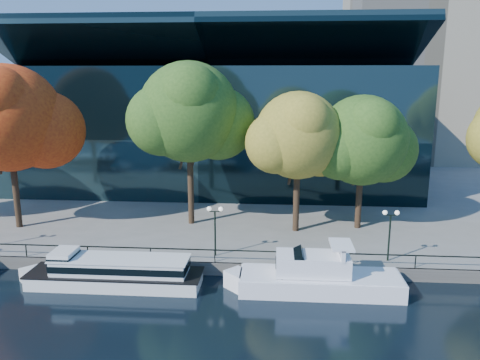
# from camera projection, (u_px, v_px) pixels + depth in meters

# --- Properties ---
(ground) EXTENTS (160.00, 160.00, 0.00)m
(ground) POSITION_uv_depth(u_px,v_px,m) (209.00, 293.00, 32.92)
(ground) COLOR black
(ground) RESTS_ON ground
(promenade) EXTENTS (90.00, 67.08, 1.00)m
(promenade) POSITION_uv_depth(u_px,v_px,m) (244.00, 177.00, 68.21)
(promenade) COLOR slate
(promenade) RESTS_ON ground
(railing) EXTENTS (88.20, 0.08, 0.99)m
(railing) POSITION_uv_depth(u_px,v_px,m) (215.00, 250.00, 35.66)
(railing) COLOR black
(railing) RESTS_ON promenade
(convention_building) EXTENTS (50.00, 24.57, 21.43)m
(convention_building) POSITION_uv_depth(u_px,v_px,m) (212.00, 125.00, 62.30)
(convention_building) COLOR black
(convention_building) RESTS_ON ground
(tour_boat) EXTENTS (13.77, 3.07, 2.61)m
(tour_boat) POSITION_uv_depth(u_px,v_px,m) (111.00, 271.00, 33.85)
(tour_boat) COLOR white
(tour_boat) RESTS_ON ground
(cruiser_near) EXTENTS (12.55, 3.23, 3.64)m
(cruiser_near) POSITION_uv_depth(u_px,v_px,m) (313.00, 277.00, 32.86)
(cruiser_near) COLOR white
(cruiser_near) RESTS_ON ground
(tree_1) EXTENTS (12.08, 9.90, 15.06)m
(tree_1) POSITION_uv_depth(u_px,v_px,m) (10.00, 120.00, 41.96)
(tree_1) COLOR black
(tree_1) RESTS_ON promenade
(tree_2) EXTENTS (11.61, 9.52, 15.33)m
(tree_2) POSITION_uv_depth(u_px,v_px,m) (191.00, 114.00, 42.96)
(tree_2) COLOR black
(tree_2) RESTS_ON promenade
(tree_3) EXTENTS (9.70, 7.96, 12.69)m
(tree_3) POSITION_uv_depth(u_px,v_px,m) (300.00, 137.00, 41.23)
(tree_3) COLOR black
(tree_3) RESTS_ON promenade
(tree_4) EXTENTS (10.23, 8.39, 12.34)m
(tree_4) POSITION_uv_depth(u_px,v_px,m) (364.00, 142.00, 42.17)
(tree_4) COLOR black
(tree_4) RESTS_ON promenade
(lamp_1) EXTENTS (1.26, 0.36, 4.03)m
(lamp_1) POSITION_uv_depth(u_px,v_px,m) (215.00, 220.00, 36.44)
(lamp_1) COLOR black
(lamp_1) RESTS_ON promenade
(lamp_2) EXTENTS (1.26, 0.36, 4.03)m
(lamp_2) POSITION_uv_depth(u_px,v_px,m) (390.00, 224.00, 35.45)
(lamp_2) COLOR black
(lamp_2) RESTS_ON promenade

